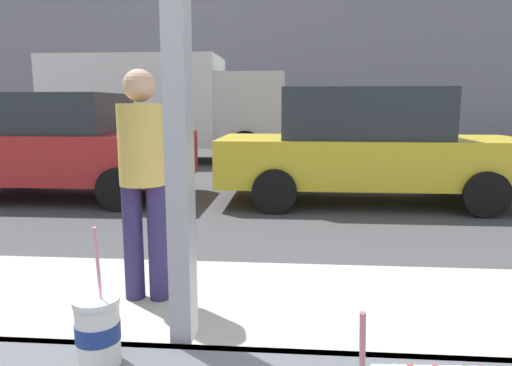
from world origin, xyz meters
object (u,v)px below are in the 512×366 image
soda_cup_right (98,330)px  parked_car_yellow (366,146)px  parked_car_red (61,145)px  box_truck (164,104)px  pedestrian (143,171)px

soda_cup_right → parked_car_yellow: (1.56, 6.47, -0.16)m
parked_car_red → parked_car_yellow: (4.97, -0.00, 0.02)m
box_truck → pedestrian: (2.48, -9.42, -0.47)m
soda_cup_right → parked_car_yellow: parked_car_yellow is taller
box_truck → parked_car_red: bearing=-93.3°
soda_cup_right → parked_car_yellow: size_ratio=0.07×
soda_cup_right → pedestrian: bearing=105.9°
soda_cup_right → parked_car_yellow: bearing=76.5°
soda_cup_right → box_truck: (-3.11, 11.65, 0.49)m
soda_cup_right → pedestrian: (-0.63, 2.23, 0.02)m
parked_car_yellow → pedestrian: bearing=-117.3°
box_truck → parked_car_yellow: bearing=-48.0°
soda_cup_right → pedestrian: size_ratio=0.19×
parked_car_yellow → box_truck: bearing=132.0°
parked_car_red → parked_car_yellow: bearing=-0.0°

